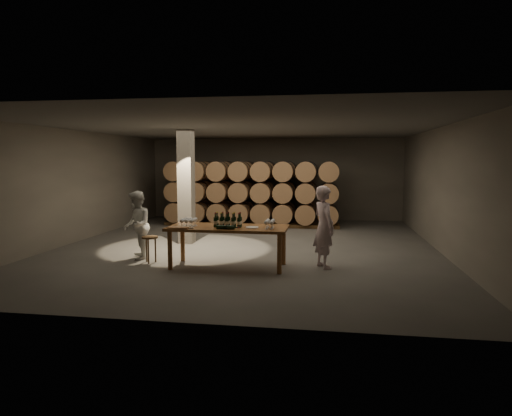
% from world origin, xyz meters
% --- Properties ---
extents(room, '(12.00, 12.00, 12.00)m').
position_xyz_m(room, '(-1.80, 0.20, 1.60)').
color(room, '#565451').
rests_on(room, ground).
extents(tasting_table, '(2.60, 1.10, 0.90)m').
position_xyz_m(tasting_table, '(0.00, -2.50, 0.80)').
color(tasting_table, brown).
rests_on(tasting_table, ground).
extents(barrel_stack_back, '(5.48, 0.95, 2.31)m').
position_xyz_m(barrel_stack_back, '(-0.96, 5.20, 1.20)').
color(barrel_stack_back, brown).
rests_on(barrel_stack_back, ground).
extents(barrel_stack_front, '(6.26, 0.95, 2.31)m').
position_xyz_m(barrel_stack_front, '(-0.57, 3.80, 1.20)').
color(barrel_stack_front, brown).
rests_on(barrel_stack_front, ground).
extents(bottle_cluster, '(0.60, 0.23, 0.32)m').
position_xyz_m(bottle_cluster, '(0.01, -2.54, 1.01)').
color(bottle_cluster, black).
rests_on(bottle_cluster, tasting_table).
extents(lying_bottles, '(0.48, 0.08, 0.08)m').
position_xyz_m(lying_bottles, '(0.05, -2.89, 0.94)').
color(lying_bottles, black).
rests_on(lying_bottles, tasting_table).
extents(glass_cluster_left, '(0.31, 0.42, 0.18)m').
position_xyz_m(glass_cluster_left, '(-0.86, -2.58, 1.03)').
color(glass_cluster_left, silver).
rests_on(glass_cluster_left, tasting_table).
extents(glass_cluster_right, '(0.20, 0.42, 0.18)m').
position_xyz_m(glass_cluster_right, '(0.93, -2.58, 1.03)').
color(glass_cluster_right, silver).
rests_on(glass_cluster_right, tasting_table).
extents(plate, '(0.28, 0.28, 0.02)m').
position_xyz_m(plate, '(0.55, -2.59, 0.91)').
color(plate, white).
rests_on(plate, tasting_table).
extents(notebook_near, '(0.26, 0.22, 0.03)m').
position_xyz_m(notebook_near, '(-0.90, -2.92, 0.92)').
color(notebook_near, '#946036').
rests_on(notebook_near, tasting_table).
extents(notebook_corner, '(0.24, 0.28, 0.02)m').
position_xyz_m(notebook_corner, '(-1.10, -2.87, 0.91)').
color(notebook_corner, '#946036').
rests_on(notebook_corner, tasting_table).
extents(pen, '(0.15, 0.02, 0.01)m').
position_xyz_m(pen, '(-0.71, -2.92, 0.91)').
color(pen, black).
rests_on(pen, tasting_table).
extents(stool, '(0.36, 0.36, 0.61)m').
position_xyz_m(stool, '(-1.86, -2.36, 0.50)').
color(stool, brown).
rests_on(stool, ground).
extents(person_man, '(0.70, 0.78, 1.80)m').
position_xyz_m(person_man, '(2.08, -2.21, 0.90)').
color(person_man, silver).
rests_on(person_man, ground).
extents(person_woman, '(0.87, 0.96, 1.63)m').
position_xyz_m(person_woman, '(-2.32, -2.04, 0.81)').
color(person_woman, silver).
rests_on(person_woman, ground).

